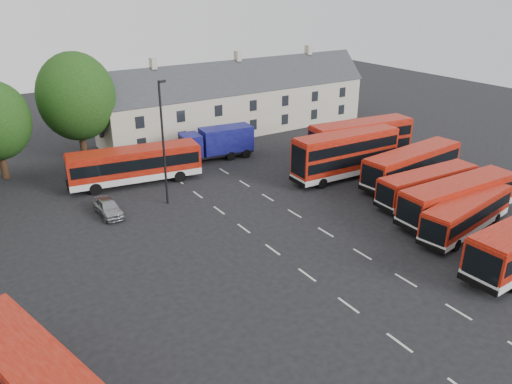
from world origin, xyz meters
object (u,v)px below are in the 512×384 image
silver_car (108,207)px  bus_west (38,383)px  bus_dd_south (346,152)px  lamppost (163,141)px  box_truck (218,142)px

silver_car → bus_west: bearing=-116.6°
bus_dd_south → lamppost: 17.82m
lamppost → silver_car: bearing=174.7°
bus_dd_south → silver_car: bus_dd_south is taller
box_truck → bus_dd_south: bearing=-49.8°
bus_west → bus_dd_south: bearing=-79.2°
bus_west → silver_car: 21.11m
lamppost → bus_dd_south: bearing=-12.2°
bus_west → silver_car: bus_west is taller
bus_dd_south → box_truck: size_ratio=1.40×
bus_west → lamppost: 23.60m
bus_dd_south → silver_car: bearing=172.0°
box_truck → silver_car: size_ratio=1.97×
bus_west → box_truck: size_ratio=1.48×
bus_west → silver_car: (8.95, 19.07, -1.29)m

